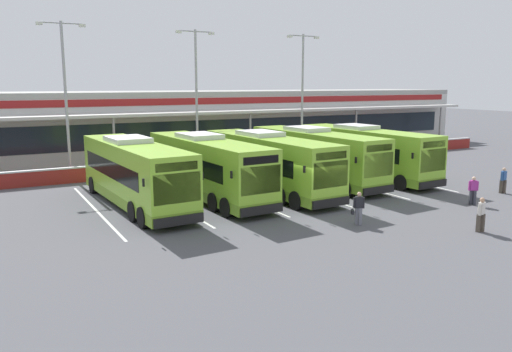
{
  "coord_description": "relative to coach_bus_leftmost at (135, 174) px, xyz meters",
  "views": [
    {
      "loc": [
        -15.71,
        -21.64,
        6.74
      ],
      "look_at": [
        -2.17,
        3.0,
        1.6
      ],
      "focal_mm": 35.54,
      "sensor_mm": 36.0,
      "label": 1
    }
  ],
  "objects": [
    {
      "name": "pedestrian_in_dark_coat",
      "position": [
        16.69,
        -9.0,
        -0.91
      ],
      "size": [
        0.5,
        0.41,
        1.62
      ],
      "color": "#33333D",
      "rests_on": "ground"
    },
    {
      "name": "bay_stripe_centre",
      "position": [
        10.39,
        0.14,
        -1.78
      ],
      "size": [
        0.14,
        13.0,
        0.01
      ],
      "primitive_type": "cube",
      "color": "silver",
      "rests_on": "ground"
    },
    {
      "name": "red_barrier_wall",
      "position": [
        8.29,
        8.64,
        -1.23
      ],
      "size": [
        60.0,
        0.4,
        1.1
      ],
      "color": "maroon",
      "rests_on": "ground"
    },
    {
      "name": "bay_stripe_far_west",
      "position": [
        -2.21,
        0.14,
        -1.78
      ],
      "size": [
        0.14,
        13.0,
        0.01
      ],
      "primitive_type": "cube",
      "color": "silver",
      "rests_on": "ground"
    },
    {
      "name": "lamp_post_east",
      "position": [
        18.19,
        10.5,
        4.5
      ],
      "size": [
        3.24,
        0.28,
        11.0
      ],
      "color": "#9E9EA3",
      "rests_on": "ground"
    },
    {
      "name": "coach_bus_right_centre",
      "position": [
        12.69,
        0.71,
        0.0
      ],
      "size": [
        3.39,
        12.26,
        3.78
      ],
      "color": "#8CC633",
      "rests_on": "ground"
    },
    {
      "name": "ground_plane",
      "position": [
        8.29,
        -5.86,
        -1.79
      ],
      "size": [
        200.0,
        200.0,
        0.0
      ],
      "primitive_type": "plane",
      "color": "#4C4C51"
    },
    {
      "name": "coach_bus_rightmost",
      "position": [
        16.92,
        0.45,
        0.0
      ],
      "size": [
        3.39,
        12.26,
        3.78
      ],
      "color": "#8CC633",
      "rests_on": "ground"
    },
    {
      "name": "bay_stripe_east",
      "position": [
        18.79,
        0.14,
        -1.78
      ],
      "size": [
        0.14,
        13.0,
        0.01
      ],
      "primitive_type": "cube",
      "color": "silver",
      "rests_on": "ground"
    },
    {
      "name": "terminal_building",
      "position": [
        8.29,
        21.05,
        1.23
      ],
      "size": [
        70.0,
        13.0,
        6.0
      ],
      "color": "silver",
      "rests_on": "ground"
    },
    {
      "name": "lamp_post_centre",
      "position": [
        8.46,
        11.48,
        4.5
      ],
      "size": [
        3.24,
        0.28,
        11.0
      ],
      "color": "#9E9EA3",
      "rests_on": "ground"
    },
    {
      "name": "coach_bus_left_centre",
      "position": [
        4.31,
        -0.1,
        0.0
      ],
      "size": [
        3.39,
        12.26,
        3.78
      ],
      "color": "#8CC633",
      "rests_on": "ground"
    },
    {
      "name": "pedestrian_child",
      "position": [
        12.5,
        -12.75,
        -0.91
      ],
      "size": [
        0.54,
        0.31,
        1.62
      ],
      "color": "#4C4238",
      "rests_on": "ground"
    },
    {
      "name": "bay_stripe_mid_east",
      "position": [
        14.59,
        0.14,
        -1.78
      ],
      "size": [
        0.14,
        13.0,
        0.01
      ],
      "primitive_type": "cube",
      "color": "silver",
      "rests_on": "ground"
    },
    {
      "name": "lamp_post_west",
      "position": [
        -1.79,
        10.66,
        4.5
      ],
      "size": [
        3.24,
        0.28,
        11.0
      ],
      "color": "#9E9EA3",
      "rests_on": "ground"
    },
    {
      "name": "coach_bus_centre",
      "position": [
        8.28,
        -0.52,
        0.0
      ],
      "size": [
        3.39,
        12.26,
        3.78
      ],
      "color": "#8CC633",
      "rests_on": "ground"
    },
    {
      "name": "bay_stripe_mid_west",
      "position": [
        6.19,
        0.14,
        -1.78
      ],
      "size": [
        0.14,
        13.0,
        0.01
      ],
      "primitive_type": "cube",
      "color": "silver",
      "rests_on": "ground"
    },
    {
      "name": "bay_stripe_west",
      "position": [
        1.99,
        0.14,
        -1.78
      ],
      "size": [
        0.14,
        13.0,
        0.01
      ],
      "primitive_type": "cube",
      "color": "silver",
      "rests_on": "ground"
    },
    {
      "name": "pedestrian_near_bin",
      "position": [
        20.97,
        -7.84,
        -0.91
      ],
      "size": [
        0.54,
        0.29,
        1.62
      ],
      "color": "#4C4238",
      "rests_on": "ground"
    },
    {
      "name": "coach_bus_leftmost",
      "position": [
        0.0,
        0.0,
        0.0
      ],
      "size": [
        3.39,
        12.26,
        3.78
      ],
      "color": "#8CC633",
      "rests_on": "ground"
    },
    {
      "name": "pedestrian_with_handbag",
      "position": [
        8.35,
        -9.08,
        -0.93
      ],
      "size": [
        0.62,
        0.52,
        1.62
      ],
      "color": "slate",
      "rests_on": "ground"
    }
  ]
}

